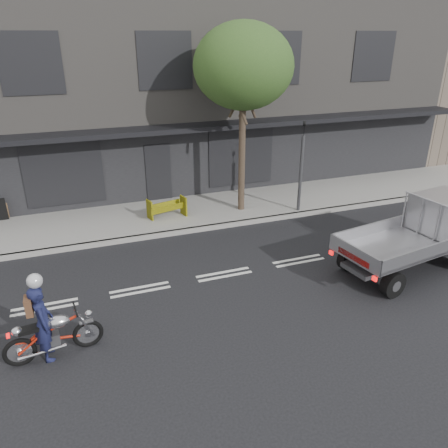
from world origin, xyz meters
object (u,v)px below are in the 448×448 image
construction_barrier (168,209)px  rider (43,323)px  street_tree (243,67)px  traffic_light_pole (301,172)px  flatbed_ute (437,225)px  motorcycle (53,334)px

construction_barrier → rider: bearing=-123.3°
street_tree → rider: street_tree is taller
traffic_light_pole → flatbed_ute: traffic_light_pole is taller
motorcycle → flatbed_ute: 10.68m
motorcycle → construction_barrier: (3.88, 6.14, -0.01)m
construction_barrier → motorcycle: bearing=-122.3°
rider → construction_barrier: (4.03, 6.14, -0.34)m
traffic_light_pole → flatbed_ute: bearing=-67.7°
flatbed_ute → street_tree: bearing=116.3°
street_tree → traffic_light_pole: street_tree is taller
motorcycle → flatbed_ute: flatbed_ute is taller
rider → traffic_light_pole: bearing=-65.3°
rider → construction_barrier: 7.35m
traffic_light_pole → flatbed_ute: (1.93, -4.69, -0.48)m
street_tree → rider: size_ratio=3.90×
street_tree → construction_barrier: (-2.84, -0.03, -4.75)m
traffic_light_pole → construction_barrier: traffic_light_pole is taller
traffic_light_pole → street_tree: bearing=157.0°
traffic_light_pole → construction_barrier: size_ratio=2.61×
construction_barrier → street_tree: bearing=0.7°
motorcycle → rider: 0.36m
street_tree → flatbed_ute: street_tree is taller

